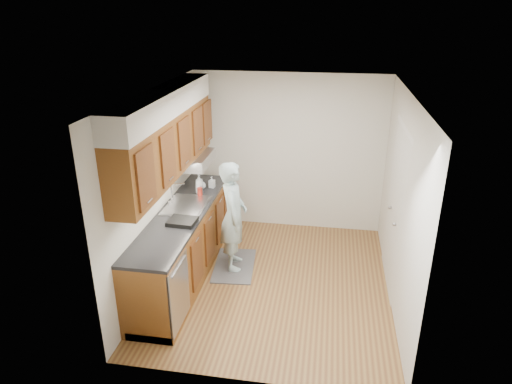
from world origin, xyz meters
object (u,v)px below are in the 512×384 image
soda_can (200,192)px  soap_bottle_b (212,182)px  person (233,209)px  soap_bottle_c (202,184)px  dish_rack (182,221)px  soap_bottle_a (199,184)px  steel_can (201,189)px

soda_can → soap_bottle_b: bearing=77.2°
person → soap_bottle_c: 0.77m
person → dish_rack: bearing=131.3°
soap_bottle_b → soap_bottle_c: size_ratio=1.12×
soap_bottle_a → person: bearing=-30.7°
soap_bottle_a → steel_can: (0.02, -0.01, -0.08)m
dish_rack → soap_bottle_b: bearing=90.4°
soap_bottle_a → dish_rack: 0.97m
soap_bottle_a → soap_bottle_c: 0.19m
soap_bottle_a → steel_can: soap_bottle_a is taller
soap_bottle_b → soda_can: bearing=-102.8°
soap_bottle_a → soap_bottle_c: size_ratio=1.88×
person → steel_can: size_ratio=13.51×
soap_bottle_a → soap_bottle_b: 0.28m
person → soda_can: bearing=56.2°
person → soap_bottle_b: person is taller
steel_can → dish_rack: 0.96m
soap_bottle_c → soap_bottle_b: bearing=28.5°
soda_can → dish_rack: soda_can is taller
soap_bottle_b → steel_can: (-0.10, -0.25, -0.02)m
soda_can → dish_rack: 0.86m
soap_bottle_c → dish_rack: soap_bottle_c is taller
person → soda_can: person is taller
soap_bottle_a → soda_can: soap_bottle_a is taller
soap_bottle_a → soda_can: (0.04, -0.11, -0.08)m
soap_bottle_c → person: bearing=-41.4°
person → dish_rack: (-0.50, -0.64, 0.08)m
dish_rack → soap_bottle_c: bearing=96.9°
person → soda_can: size_ratio=13.33×
soap_bottle_b → steel_can: size_ratio=1.32×
soda_can → steel_can: soda_can is taller
soda_can → dish_rack: bearing=-88.6°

